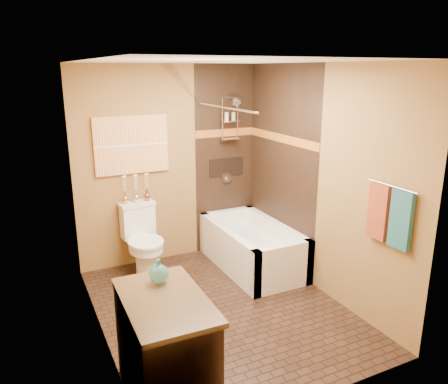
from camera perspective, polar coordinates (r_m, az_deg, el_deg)
floor at (r=4.76m, az=-0.46°, el=-14.93°), size 3.00×3.00×0.00m
wall_left at (r=3.92m, az=-16.54°, el=-2.43°), size 0.02×3.00×2.50m
wall_right at (r=4.88m, az=12.33°, el=1.40°), size 0.02×3.00×2.50m
wall_back at (r=5.61m, az=-7.11°, el=3.50°), size 2.40×0.02×2.50m
wall_front at (r=3.05m, az=11.82°, el=-7.33°), size 2.40×0.02×2.50m
ceiling at (r=4.10m, az=-0.54°, el=16.74°), size 3.00×3.00×0.00m
alcove_tile_back at (r=5.89m, az=0.08°, el=4.20°), size 0.85×0.01×2.50m
alcove_tile_right at (r=5.47m, az=7.40°, el=3.16°), size 0.01×1.50×2.50m
mosaic_band_back at (r=5.82m, az=0.12°, el=7.76°), size 0.85×0.01×0.10m
mosaic_band_right at (r=5.39m, az=7.45°, el=6.99°), size 0.01×1.50×0.10m
alcove_niche at (r=5.92m, az=0.32°, el=3.27°), size 0.50×0.01×0.25m
shower_fixtures at (r=5.74m, az=0.80°, el=8.10°), size 0.24×0.33×1.16m
curtain_rod at (r=4.96m, az=-0.07°, el=11.02°), size 0.03×1.55×0.03m
towel_bar at (r=4.06m, az=21.06°, el=0.70°), size 0.02×0.55×0.02m
towel_teal at (r=4.05m, az=22.11°, el=-3.41°), size 0.05×0.22×0.52m
towel_rust at (r=4.22m, az=19.52°, el=-2.41°), size 0.05×0.22×0.52m
sunset_painting at (r=5.40m, az=-11.97°, el=6.04°), size 0.90×0.04×0.70m
vanity_mirror at (r=2.92m, az=-13.33°, el=-3.23°), size 0.01×1.00×0.90m
bathtub at (r=5.59m, az=3.66°, el=-7.57°), size 0.80×1.50×0.55m
toilet at (r=5.44m, az=-10.58°, el=-6.09°), size 0.45×0.66×0.85m
vanity at (r=3.48m, az=-7.66°, el=-19.68°), size 0.60×0.96×0.84m
teal_bottle at (r=3.43m, az=-8.53°, el=-10.19°), size 0.18×0.18×0.24m
bud_vases at (r=5.43m, az=-11.44°, el=0.54°), size 0.34×0.07×0.34m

